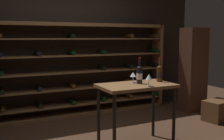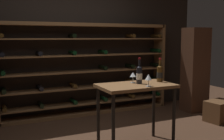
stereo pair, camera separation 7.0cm
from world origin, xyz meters
name	(u,v)px [view 2 (the right image)]	position (x,y,z in m)	size (l,w,h in m)	color
back_wall	(66,39)	(0.00, 1.79, 1.42)	(5.63, 0.10, 2.84)	black
wine_rack	(88,70)	(0.37, 1.58, 0.84)	(3.27, 0.32, 1.71)	brown
tasting_table	(136,93)	(0.38, -0.20, 0.73)	(0.98, 0.57, 0.85)	brown
wine_crate	(219,111)	(2.26, 0.16, 0.18)	(0.48, 0.34, 0.36)	brown
display_cabinet	(195,70)	(2.34, 0.89, 0.82)	(0.44, 0.36, 1.64)	#4C2D1E
wine_bottle_black_capsule	(139,74)	(0.44, -0.17, 0.97)	(0.08, 0.08, 0.34)	black
wine_bottle_red_label	(160,73)	(0.77, -0.15, 0.96)	(0.08, 0.08, 0.33)	#4C3314
wine_glass_stemmed_right	(133,75)	(0.39, -0.08, 0.95)	(0.08, 0.08, 0.14)	silver
wine_glass_stemmed_left	(148,78)	(0.43, -0.40, 0.96)	(0.08, 0.08, 0.15)	silver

